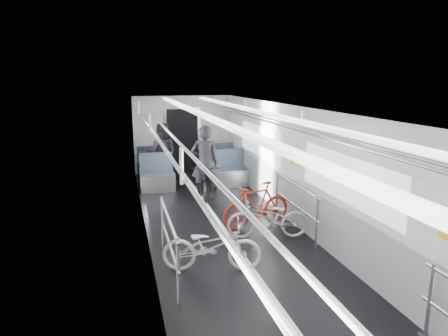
# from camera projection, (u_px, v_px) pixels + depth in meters

# --- Properties ---
(car_shell) EXTENTS (3.02, 14.01, 2.41)m
(car_shell) POSITION_uv_depth(u_px,v_px,m) (225.00, 175.00, 7.57)
(car_shell) COLOR black
(car_shell) RESTS_ON ground
(bike_left_far) EXTENTS (1.62, 0.90, 0.81)m
(bike_left_far) POSITION_uv_depth(u_px,v_px,m) (212.00, 246.00, 6.15)
(bike_left_far) COLOR silver
(bike_left_far) RESTS_ON floor
(bike_right_mid) EXTENTS (1.60, 0.80, 0.80)m
(bike_right_mid) POSITION_uv_depth(u_px,v_px,m) (268.00, 218.00, 7.40)
(bike_right_mid) COLOR #A8A9AD
(bike_right_mid) RESTS_ON floor
(bike_right_far) EXTENTS (1.59, 0.78, 0.92)m
(bike_right_far) POSITION_uv_depth(u_px,v_px,m) (257.00, 205.00, 7.95)
(bike_right_far) COLOR #A82414
(bike_right_far) RESTS_ON floor
(bike_aisle) EXTENTS (0.89, 1.86, 0.94)m
(bike_aisle) POSITION_uv_depth(u_px,v_px,m) (204.00, 182.00, 9.69)
(bike_aisle) COLOR black
(bike_aisle) RESTS_ON floor
(person_standing) EXTENTS (0.74, 0.56, 1.84)m
(person_standing) POSITION_uv_depth(u_px,v_px,m) (205.00, 163.00, 9.70)
(person_standing) COLOR black
(person_standing) RESTS_ON floor
(person_seated) EXTENTS (0.98, 0.84, 1.73)m
(person_seated) POSITION_uv_depth(u_px,v_px,m) (162.00, 154.00, 11.12)
(person_seated) COLOR #26252B
(person_seated) RESTS_ON floor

